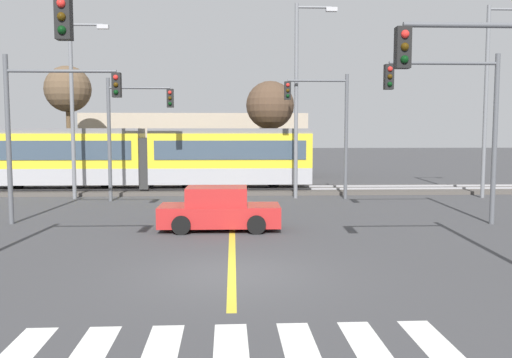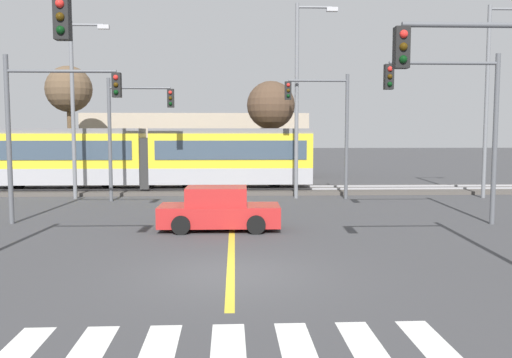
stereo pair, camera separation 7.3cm
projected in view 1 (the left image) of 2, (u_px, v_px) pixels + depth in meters
The scene contains 23 objects.
ground_plane at pixel (232, 274), 13.08m from camera, with size 200.00×200.00×0.00m, color #3D3D3F.
track_bed at pixel (232, 190), 30.96m from camera, with size 120.00×4.00×0.18m, color #4C4742.
rail_near at pixel (232, 189), 30.23m from camera, with size 120.00×0.08×0.10m, color #939399.
rail_far at pixel (232, 187), 31.67m from camera, with size 120.00×0.08×0.10m, color #939399.
light_rail_tram at pixel (147, 156), 30.58m from camera, with size 18.50×2.64×3.43m.
crosswalk_stripe_2 at pixel (159, 358), 8.23m from camera, with size 0.56×2.80×0.01m, color silver.
crosswalk_stripe_3 at pixel (231, 357), 8.28m from camera, with size 0.56×2.80×0.01m, color silver.
crosswalk_stripe_4 at pixel (303, 355), 8.34m from camera, with size 0.56×2.80×0.01m, color silver.
crosswalk_stripe_5 at pixel (373, 354), 8.40m from camera, with size 0.56×2.80×0.01m, color silver.
crosswalk_stripe_6 at pixel (442, 352), 8.46m from camera, with size 0.56×2.80×0.01m, color silver.
lane_centre_line at pixel (232, 227), 19.63m from camera, with size 0.20×18.79×0.01m, color gold.
sedan_crossing at pixel (219, 210), 18.94m from camera, with size 4.22×1.95×1.52m.
traffic_light_mid_right at pixel (458, 111), 19.76m from camera, with size 4.25×0.38×6.26m.
traffic_light_far_left at pixel (131, 121), 26.48m from camera, with size 3.25×0.38×6.04m.
traffic_light_mid_left at pixel (47, 114), 19.91m from camera, with size 4.25×0.38×6.24m.
traffic_light_near_right at pixel (502, 101), 12.07m from camera, with size 3.75×0.38×6.31m.
traffic_light_far_right at pixel (326, 117), 27.35m from camera, with size 3.25×0.38×6.32m.
street_lamp_west at pixel (75, 100), 27.34m from camera, with size 2.03×0.28×8.96m.
street_lamp_centre at pixel (300, 91), 27.52m from camera, with size 2.14×0.28×9.86m.
street_lamp_east at pixel (489, 91), 27.73m from camera, with size 2.08×0.28×9.82m.
bare_tree_west at pixel (68, 90), 33.71m from camera, with size 2.87×2.87×7.52m.
bare_tree_east at pixel (270, 106), 34.73m from camera, with size 3.09×3.09×6.67m.
building_backdrop_far at pixel (197, 145), 41.79m from camera, with size 16.43×6.00×4.76m, color tan.
Camera 1 is at (0.04, -12.84, 3.44)m, focal length 38.00 mm.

